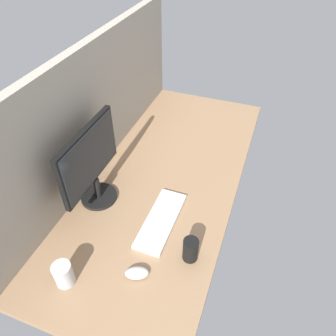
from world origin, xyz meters
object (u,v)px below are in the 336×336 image
object	(u,v)px
mug_black_travel	(190,250)
keyboard	(161,220)
monitor	(91,163)
mouse	(137,273)
mug_steel	(64,274)

from	to	relation	value
mug_black_travel	keyboard	bearing A→B (deg)	53.42
keyboard	mug_black_travel	xyz separation A→B (cm)	(-13.65, -18.39, 4.65)
monitor	keyboard	size ratio (longest dim) A/B	1.17
keyboard	mouse	xyz separation A→B (cm)	(-29.08, -0.72, 0.70)
monitor	mug_steel	xyz separation A→B (cm)	(-44.56, -10.74, -17.68)
monitor	mug_black_travel	world-z (taller)	monitor
mug_black_travel	mug_steel	xyz separation A→B (cm)	(-27.48, 43.18, -0.35)
keyboard	mug_steel	world-z (taller)	mug_steel
keyboard	monitor	bearing A→B (deg)	84.91
mug_steel	keyboard	bearing A→B (deg)	-31.07
mug_steel	mug_black_travel	bearing A→B (deg)	-57.53
monitor	mug_black_travel	bearing A→B (deg)	-107.58
monitor	mouse	distance (cm)	53.14
keyboard	mug_black_travel	distance (cm)	23.37
mouse	mug_black_travel	distance (cm)	23.79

